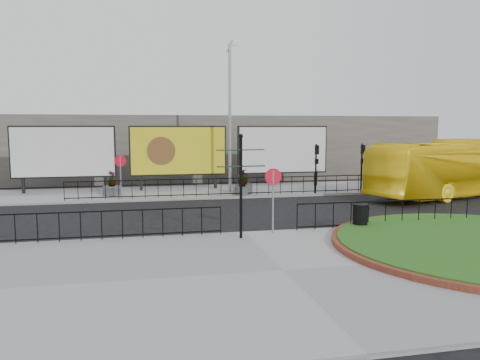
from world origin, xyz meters
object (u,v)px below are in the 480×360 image
object	(u,v)px
lamp_post	(230,116)
planter_c	(244,185)
litter_bin	(360,217)
fingerpost_sign	(241,176)
billboard_mid	(178,151)
planter_a	(112,188)
bus	(453,168)
planter_b	(242,186)

from	to	relation	value
lamp_post	planter_c	size ratio (longest dim) A/B	6.05
litter_bin	fingerpost_sign	bearing A→B (deg)	-175.33
billboard_mid	planter_c	world-z (taller)	billboard_mid
planter_a	planter_c	distance (m)	7.82
lamp_post	bus	world-z (taller)	lamp_post
fingerpost_sign	litter_bin	distance (m)	5.20
bus	planter_c	xyz separation A→B (m)	(-12.07, 3.03, -1.06)
billboard_mid	fingerpost_sign	bearing A→B (deg)	-85.39
fingerpost_sign	planter_b	size ratio (longest dim) A/B	2.57
planter_a	bus	bearing A→B (deg)	-10.90
billboard_mid	planter_a	size ratio (longest dim) A/B	4.32
litter_bin	planter_b	world-z (taller)	planter_b
planter_b	planter_c	xyz separation A→B (m)	(0.20, 0.50, -0.00)
billboard_mid	lamp_post	xyz separation A→B (m)	(3.01, -1.97, 2.23)
lamp_post	planter_b	distance (m)	4.41
litter_bin	bus	world-z (taller)	bus
lamp_post	planter_c	world-z (taller)	lamp_post
planter_b	bus	bearing A→B (deg)	-11.67
lamp_post	litter_bin	size ratio (longest dim) A/B	9.03
lamp_post	planter_a	world-z (taller)	lamp_post
billboard_mid	planter_b	distance (m)	5.17
lamp_post	litter_bin	distance (m)	12.69
bus	lamp_post	bearing A→B (deg)	54.10
litter_bin	planter_a	xyz separation A→B (m)	(-10.08, 11.60, -0.05)
billboard_mid	planter_b	bearing A→B (deg)	-42.98
billboard_mid	litter_bin	world-z (taller)	billboard_mid
planter_b	planter_a	bearing A→B (deg)	170.35
planter_c	lamp_post	bearing A→B (deg)	131.16
lamp_post	planter_b	bearing A→B (deg)	-69.08
planter_b	litter_bin	bearing A→B (deg)	-76.37
fingerpost_sign	planter_a	bearing A→B (deg)	113.39
fingerpost_sign	planter_a	size ratio (longest dim) A/B	2.63
litter_bin	planter_c	world-z (taller)	planter_c
billboard_mid	litter_bin	distance (m)	14.97
fingerpost_sign	litter_bin	size ratio (longest dim) A/B	3.69
fingerpost_sign	planter_b	distance (m)	11.11
lamp_post	planter_a	xyz separation A→B (m)	(-7.09, -0.00, -4.24)
billboard_mid	bus	size ratio (longest dim) A/B	0.51
litter_bin	bus	size ratio (longest dim) A/B	0.08
planter_a	planter_c	world-z (taller)	planter_c
bus	planter_b	bearing A→B (deg)	59.11
planter_b	lamp_post	bearing A→B (deg)	110.92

